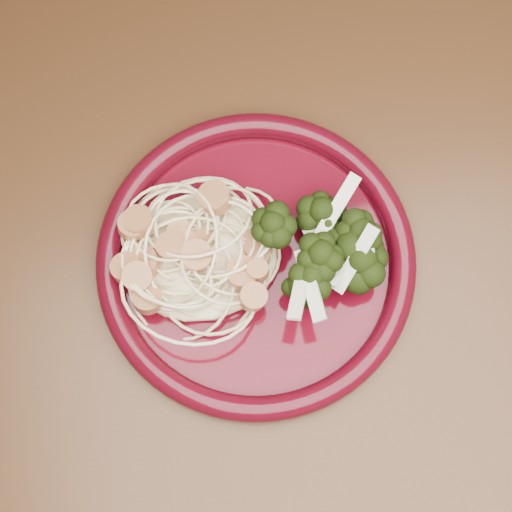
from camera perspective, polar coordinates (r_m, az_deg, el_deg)
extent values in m
plane|color=#55341D|center=(1.33, 1.31, -10.82)|extent=(3.50, 3.50, 0.00)
cube|color=#472814|center=(0.61, 2.82, -4.07)|extent=(1.20, 0.80, 0.04)
cylinder|color=#460510|center=(0.60, 0.00, -0.47)|extent=(0.32, 0.32, 0.01)
torus|color=#460711|center=(0.59, 0.00, -0.23)|extent=(0.33, 0.33, 0.02)
ellipsoid|color=#FAE7AD|center=(0.58, -4.43, 0.27)|extent=(0.15, 0.14, 0.03)
ellipsoid|color=black|center=(0.57, 5.53, -0.02)|extent=(0.13, 0.17, 0.05)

